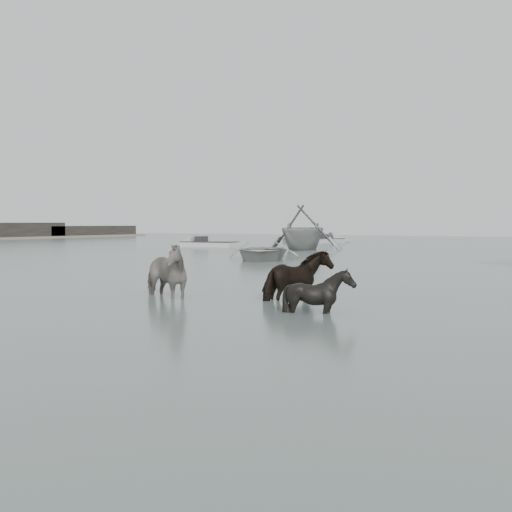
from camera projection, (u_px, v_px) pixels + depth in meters
The scene contains 8 objects.
ground at pixel (236, 303), 13.72m from camera, with size 140.00×140.00×0.00m, color #4D5C58.
pony_pinto at pixel (162, 263), 14.65m from camera, with size 0.84×1.85×1.57m, color black.
pony_dark at pixel (299, 268), 14.24m from camera, with size 1.39×1.19×1.40m, color black.
pony_black at pixel (319, 281), 12.11m from camera, with size 0.98×1.10×1.21m, color black.
rowboat_lead at pixel (262, 249), 29.47m from camera, with size 3.43×4.80×0.99m, color #ACACA8.
rowboat_trail at pixel (303, 226), 40.20m from camera, with size 4.83×5.59×2.95m, color gray.
skiff_outer at pixel (209, 242), 44.85m from camera, with size 5.38×1.60×0.75m, color #BBBCB6, non-canonical shape.
skiff_far at pixel (314, 238), 53.95m from camera, with size 6.90×1.60×0.75m, color gray, non-canonical shape.
Camera 1 is at (7.24, -11.57, 1.71)m, focal length 45.00 mm.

